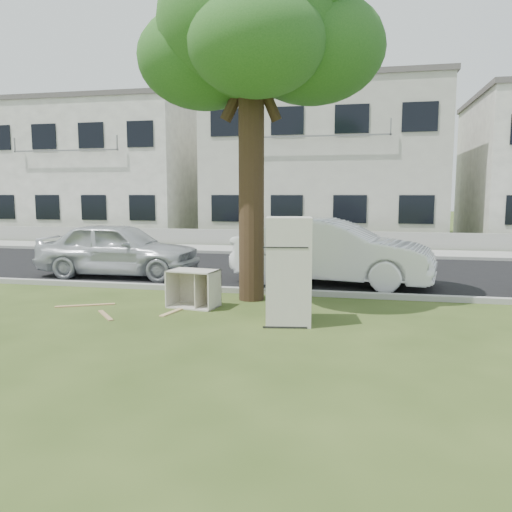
% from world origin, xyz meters
% --- Properties ---
extents(ground, '(120.00, 120.00, 0.00)m').
position_xyz_m(ground, '(0.00, 0.00, 0.00)').
color(ground, '#304318').
extents(road, '(120.00, 7.00, 0.01)m').
position_xyz_m(road, '(0.00, 6.00, 0.01)').
color(road, black).
rests_on(road, ground).
extents(kerb_near, '(120.00, 0.18, 0.12)m').
position_xyz_m(kerb_near, '(0.00, 2.45, 0.00)').
color(kerb_near, gray).
rests_on(kerb_near, ground).
extents(kerb_far, '(120.00, 0.18, 0.12)m').
position_xyz_m(kerb_far, '(0.00, 9.55, 0.00)').
color(kerb_far, gray).
rests_on(kerb_far, ground).
extents(sidewalk, '(120.00, 2.80, 0.01)m').
position_xyz_m(sidewalk, '(0.00, 11.00, 0.01)').
color(sidewalk, gray).
rests_on(sidewalk, ground).
extents(low_wall, '(120.00, 0.15, 0.70)m').
position_xyz_m(low_wall, '(0.00, 12.60, 0.35)').
color(low_wall, gray).
rests_on(low_wall, ground).
extents(street_tree, '(3.80, 3.80, 7.02)m').
position_xyz_m(street_tree, '(-0.40, 1.80, 5.49)').
color(street_tree, black).
rests_on(street_tree, ground).
extents(townhouse_left, '(10.20, 8.16, 7.04)m').
position_xyz_m(townhouse_left, '(-12.00, 17.50, 3.52)').
color(townhouse_left, white).
rests_on(townhouse_left, ground).
extents(townhouse_center, '(11.22, 8.16, 7.44)m').
position_xyz_m(townhouse_center, '(0.00, 17.50, 3.72)').
color(townhouse_center, beige).
rests_on(townhouse_center, ground).
extents(fridge, '(0.87, 0.82, 1.86)m').
position_xyz_m(fridge, '(0.65, -0.01, 0.93)').
color(fridge, '#B4B0A3').
rests_on(fridge, ground).
extents(cabinet, '(1.04, 0.73, 0.75)m').
position_xyz_m(cabinet, '(-1.39, 0.87, 0.37)').
color(cabinet, beige).
rests_on(cabinet, ground).
extents(plank_a, '(1.08, 0.59, 0.02)m').
position_xyz_m(plank_a, '(-3.56, 0.49, 0.01)').
color(plank_a, tan).
rests_on(plank_a, ground).
extents(plank_b, '(0.63, 0.70, 0.02)m').
position_xyz_m(plank_b, '(-2.75, -0.19, 0.01)').
color(plank_b, '#A68156').
rests_on(plank_b, ground).
extents(plank_c, '(0.29, 0.91, 0.02)m').
position_xyz_m(plank_c, '(-1.60, 0.39, 0.01)').
color(plank_c, tan).
rests_on(plank_c, ground).
extents(car_center, '(5.16, 2.53, 1.63)m').
position_xyz_m(car_center, '(1.18, 4.08, 0.81)').
color(car_center, white).
rests_on(car_center, ground).
extents(car_left, '(4.44, 1.88, 1.50)m').
position_xyz_m(car_left, '(-4.61, 4.04, 0.75)').
color(car_left, '#B4B8BC').
rests_on(car_left, ground).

